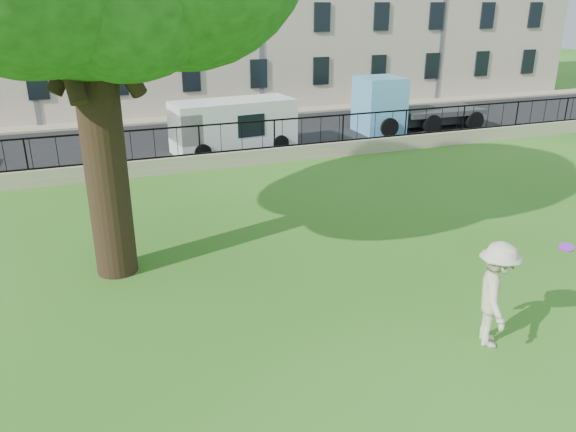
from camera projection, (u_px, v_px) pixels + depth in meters
name	position (u px, v px, depth m)	size (l,w,h in m)	color
ground	(336.00, 329.00, 11.05)	(120.00, 120.00, 0.00)	#2C5E16
retaining_wall	(201.00, 162.00, 21.41)	(50.00, 0.40, 0.60)	gray
iron_railing	(199.00, 140.00, 21.10)	(50.00, 0.05, 1.13)	black
street	(178.00, 143.00, 25.61)	(60.00, 9.00, 0.01)	black
sidewalk	(160.00, 120.00, 30.13)	(60.00, 1.40, 0.12)	gray
man	(496.00, 295.00, 10.24)	(1.32, 0.76, 2.04)	beige
frisbee	(567.00, 247.00, 10.43)	(0.27, 0.27, 0.03)	purple
white_van	(233.00, 126.00, 23.89)	(5.15, 2.01, 2.16)	silver
blue_truck	(418.00, 102.00, 27.95)	(6.34, 2.25, 2.66)	#5FADE0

